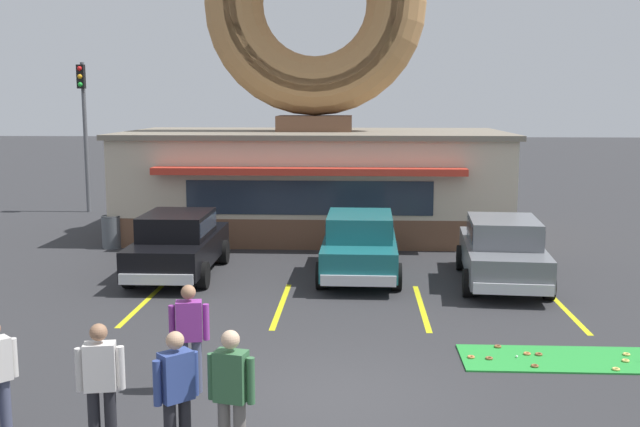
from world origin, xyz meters
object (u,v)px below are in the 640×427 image
object	(u,v)px
trash_bin	(112,231)
pedestrian_clipboard_woman	(177,391)
golf_ball	(517,356)
pedestrian_leather_jacket_man	(189,333)
car_black	(178,241)
car_teal	(360,242)
car_grey	(502,248)
traffic_light_pole	(84,117)
pedestrian_hooded_kid	(101,381)
pedestrian_beanie_man	(231,392)

from	to	relation	value
trash_bin	pedestrian_clipboard_woman	bearing A→B (deg)	-68.54
golf_ball	pedestrian_leather_jacket_man	bearing A→B (deg)	-161.80
pedestrian_clipboard_woman	trash_bin	world-z (taller)	pedestrian_clipboard_woman
car_black	car_teal	xyz separation A→B (m)	(4.53, 0.11, 0.00)
car_grey	traffic_light_pole	distance (m)	18.03
pedestrian_leather_jacket_man	golf_ball	bearing A→B (deg)	18.20
car_grey	car_teal	distance (m)	3.45
car_grey	pedestrian_hooded_kid	world-z (taller)	pedestrian_hooded_kid
car_teal	pedestrian_beanie_man	size ratio (longest dim) A/B	2.70
car_grey	trash_bin	distance (m)	11.44
golf_ball	car_teal	size ratio (longest dim) A/B	0.01
pedestrian_leather_jacket_man	traffic_light_pole	bearing A→B (deg)	114.28
car_teal	traffic_light_pole	world-z (taller)	traffic_light_pole
car_grey	pedestrian_leather_jacket_man	distance (m)	9.21
pedestrian_hooded_kid	trash_bin	bearing A→B (deg)	107.88
pedestrian_beanie_man	traffic_light_pole	distance (m)	22.38
traffic_light_pole	trash_bin	bearing A→B (deg)	-65.01
trash_bin	pedestrian_hooded_kid	bearing A→B (deg)	-72.12
car_black	car_grey	xyz separation A→B (m)	(7.92, -0.48, 0.00)
trash_bin	traffic_light_pole	world-z (taller)	traffic_light_pole
car_grey	pedestrian_hooded_kid	xyz separation A→B (m)	(-6.61, -8.98, 0.04)
pedestrian_hooded_kid	traffic_light_pole	distance (m)	21.45
car_grey	pedestrian_leather_jacket_man	xyz separation A→B (m)	(-5.94, -7.04, 0.05)
trash_bin	traffic_light_pole	xyz separation A→B (m)	(-3.29, 7.07, 3.21)
pedestrian_beanie_man	trash_bin	size ratio (longest dim) A/B	1.74
pedestrian_hooded_kid	car_black	bearing A→B (deg)	97.87
pedestrian_hooded_kid	car_teal	bearing A→B (deg)	71.43
car_teal	pedestrian_clipboard_woman	world-z (taller)	pedestrian_clipboard_woman
car_grey	trash_bin	xyz separation A→B (m)	(-10.76, 3.87, -0.37)
car_black	trash_bin	size ratio (longest dim) A/B	4.68
car_black	pedestrian_clipboard_woman	bearing A→B (deg)	-76.58
pedestrian_clipboard_woman	trash_bin	distance (m)	14.13
car_black	pedestrian_beanie_man	world-z (taller)	pedestrian_beanie_man
golf_ball	car_black	size ratio (longest dim) A/B	0.01
pedestrian_leather_jacket_man	pedestrian_beanie_man	bearing A→B (deg)	-65.90
car_black	pedestrian_leather_jacket_man	world-z (taller)	pedestrian_leather_jacket_man
car_grey	pedestrian_hooded_kid	bearing A→B (deg)	-126.36
pedestrian_hooded_kid	pedestrian_leather_jacket_man	world-z (taller)	pedestrian_leather_jacket_man
car_black	golf_ball	bearing A→B (deg)	-38.97
car_grey	car_teal	size ratio (longest dim) A/B	1.02
car_grey	car_teal	bearing A→B (deg)	170.09
car_teal	golf_ball	bearing A→B (deg)	-65.80
pedestrian_clipboard_woman	pedestrian_beanie_man	xyz separation A→B (m)	(0.67, -0.04, 0.02)
pedestrian_beanie_man	car_teal	bearing A→B (deg)	81.20
car_black	pedestrian_hooded_kid	distance (m)	9.56
traffic_light_pole	pedestrian_beanie_man	bearing A→B (deg)	-65.74
car_grey	car_teal	world-z (taller)	same
pedestrian_leather_jacket_man	pedestrian_beanie_man	xyz separation A→B (m)	(1.01, -2.27, 0.02)
pedestrian_leather_jacket_man	car_black	bearing A→B (deg)	104.73
pedestrian_leather_jacket_man	trash_bin	world-z (taller)	pedestrian_leather_jacket_man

